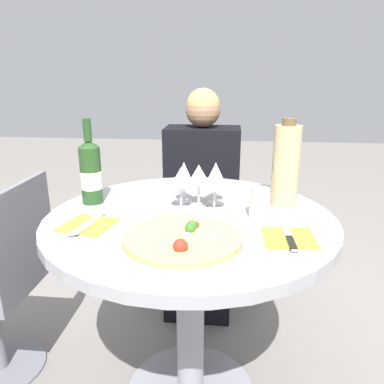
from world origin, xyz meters
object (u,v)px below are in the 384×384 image
object	(u,v)px
seated_diner	(201,213)
wine_bottle	(91,172)
dining_table	(190,260)
chair_behind_diner	(203,220)
chair_empty_side	(1,286)
pizza_large	(183,237)
tall_carafe	(286,165)

from	to	relation	value
seated_diner	wine_bottle	xyz separation A→B (m)	(-0.36, -0.61, 0.38)
dining_table	chair_behind_diner	distance (m)	0.87
dining_table	chair_empty_side	xyz separation A→B (m)	(-0.78, 0.05, -0.19)
pizza_large	chair_behind_diner	bearing A→B (deg)	91.02
pizza_large	wine_bottle	xyz separation A→B (m)	(-0.38, 0.30, 0.10)
chair_behind_diner	chair_empty_side	distance (m)	1.10
chair_behind_diner	tall_carafe	bearing A→B (deg)	115.82
seated_diner	pizza_large	world-z (taller)	seated_diner
seated_diner	wine_bottle	bearing A→B (deg)	59.69
wine_bottle	dining_table	bearing A→B (deg)	-14.22
dining_table	seated_diner	xyz separation A→B (m)	(-0.02, 0.71, -0.09)
tall_carafe	wine_bottle	bearing A→B (deg)	-176.37
chair_behind_diner	seated_diner	bearing A→B (deg)	90.00
seated_diner	chair_empty_side	bearing A→B (deg)	40.69
dining_table	seated_diner	world-z (taller)	seated_diner
chair_behind_diner	tall_carafe	world-z (taller)	tall_carafe
pizza_large	wine_bottle	distance (m)	0.49
chair_behind_diner	seated_diner	size ratio (longest dim) A/B	0.73
chair_behind_diner	chair_empty_side	world-z (taller)	same
dining_table	chair_behind_diner	bearing A→B (deg)	91.19
dining_table	tall_carafe	world-z (taller)	tall_carafe
seated_diner	dining_table	bearing A→B (deg)	91.44
tall_carafe	chair_behind_diner	bearing A→B (deg)	115.82
pizza_large	tall_carafe	world-z (taller)	tall_carafe
chair_behind_diner	pizza_large	xyz separation A→B (m)	(0.02, -1.06, 0.37)
seated_diner	tall_carafe	distance (m)	0.78
pizza_large	tall_carafe	xyz separation A→B (m)	(0.33, 0.35, 0.14)
chair_empty_side	wine_bottle	xyz separation A→B (m)	(0.40, 0.04, 0.48)
tall_carafe	pizza_large	bearing A→B (deg)	-133.19
wine_bottle	tall_carafe	xyz separation A→B (m)	(0.70, 0.04, 0.03)
chair_empty_side	wine_bottle	bearing A→B (deg)	-84.25
wine_bottle	chair_behind_diner	bearing A→B (deg)	64.73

